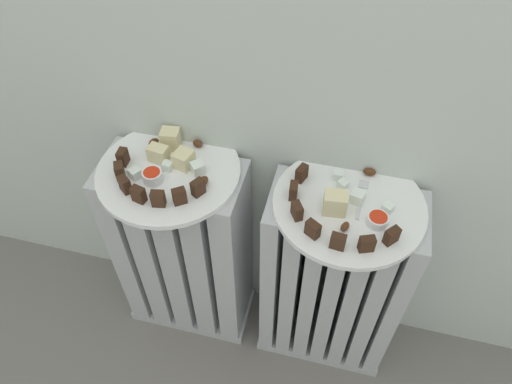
% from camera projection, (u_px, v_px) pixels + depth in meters
% --- Properties ---
extents(radiator_left, '(0.34, 0.17, 0.59)m').
position_uv_depth(radiator_left, '(185.00, 253.00, 1.25)').
color(radiator_left, '#B2B2B7').
rests_on(radiator_left, ground_plane).
extents(radiator_right, '(0.34, 0.17, 0.59)m').
position_uv_depth(radiator_right, '(331.00, 284.00, 1.19)').
color(radiator_right, '#B2B2B7').
rests_on(radiator_right, ground_plane).
extents(plate_left, '(0.31, 0.31, 0.01)m').
position_uv_depth(plate_left, '(169.00, 171.00, 1.02)').
color(plate_left, white).
rests_on(plate_left, radiator_left).
extents(plate_right, '(0.31, 0.31, 0.01)m').
position_uv_depth(plate_right, '(349.00, 205.00, 0.96)').
color(plate_right, white).
rests_on(plate_right, radiator_right).
extents(dark_cake_slice_left_0, '(0.02, 0.03, 0.04)m').
position_uv_depth(dark_cake_slice_left_0, '(123.00, 157.00, 1.02)').
color(dark_cake_slice_left_0, '#382114').
rests_on(dark_cake_slice_left_0, plate_left).
extents(dark_cake_slice_left_1, '(0.03, 0.03, 0.04)m').
position_uv_depth(dark_cake_slice_left_1, '(119.00, 171.00, 0.99)').
color(dark_cake_slice_left_1, '#382114').
rests_on(dark_cake_slice_left_1, plate_left).
extents(dark_cake_slice_left_2, '(0.03, 0.03, 0.04)m').
position_uv_depth(dark_cake_slice_left_2, '(125.00, 185.00, 0.97)').
color(dark_cake_slice_left_2, '#382114').
rests_on(dark_cake_slice_left_2, plate_left).
extents(dark_cake_slice_left_3, '(0.03, 0.02, 0.04)m').
position_uv_depth(dark_cake_slice_left_3, '(138.00, 194.00, 0.95)').
color(dark_cake_slice_left_3, '#382114').
rests_on(dark_cake_slice_left_3, plate_left).
extents(dark_cake_slice_left_4, '(0.03, 0.02, 0.04)m').
position_uv_depth(dark_cake_slice_left_4, '(158.00, 199.00, 0.94)').
color(dark_cake_slice_left_4, '#382114').
rests_on(dark_cake_slice_left_4, plate_left).
extents(dark_cake_slice_left_5, '(0.03, 0.03, 0.04)m').
position_uv_depth(dark_cake_slice_left_5, '(179.00, 196.00, 0.95)').
color(dark_cake_slice_left_5, '#382114').
rests_on(dark_cake_slice_left_5, plate_left).
extents(dark_cake_slice_left_6, '(0.03, 0.03, 0.04)m').
position_uv_depth(dark_cake_slice_left_6, '(198.00, 188.00, 0.96)').
color(dark_cake_slice_left_6, '#382114').
rests_on(dark_cake_slice_left_6, plate_left).
extents(marble_cake_slice_left_0, '(0.04, 0.04, 0.05)m').
position_uv_depth(marble_cake_slice_left_0, '(171.00, 139.00, 1.05)').
color(marble_cake_slice_left_0, beige).
rests_on(marble_cake_slice_left_0, plate_left).
extents(marble_cake_slice_left_1, '(0.05, 0.03, 0.04)m').
position_uv_depth(marble_cake_slice_left_1, '(159.00, 154.00, 1.03)').
color(marble_cake_slice_left_1, beige).
rests_on(marble_cake_slice_left_1, plate_left).
extents(marble_cake_slice_left_2, '(0.05, 0.05, 0.04)m').
position_uv_depth(marble_cake_slice_left_2, '(184.00, 159.00, 1.01)').
color(marble_cake_slice_left_2, beige).
rests_on(marble_cake_slice_left_2, plate_left).
extents(turkish_delight_left_0, '(0.04, 0.04, 0.03)m').
position_uv_depth(turkish_delight_left_0, '(198.00, 168.00, 1.00)').
color(turkish_delight_left_0, white).
rests_on(turkish_delight_left_0, plate_left).
extents(turkish_delight_left_1, '(0.02, 0.02, 0.02)m').
position_uv_depth(turkish_delight_left_1, '(168.00, 166.00, 1.01)').
color(turkish_delight_left_1, white).
rests_on(turkish_delight_left_1, plate_left).
extents(turkish_delight_left_2, '(0.03, 0.03, 0.02)m').
position_uv_depth(turkish_delight_left_2, '(135.00, 173.00, 1.00)').
color(turkish_delight_left_2, white).
rests_on(turkish_delight_left_2, plate_left).
extents(medjool_date_left_0, '(0.03, 0.03, 0.02)m').
position_uv_depth(medjool_date_left_0, '(154.00, 143.00, 1.06)').
color(medjool_date_left_0, '#4C2814').
rests_on(medjool_date_left_0, plate_left).
extents(medjool_date_left_1, '(0.03, 0.02, 0.02)m').
position_uv_depth(medjool_date_left_1, '(198.00, 144.00, 1.06)').
color(medjool_date_left_1, '#4C2814').
rests_on(medjool_date_left_1, plate_left).
extents(medjool_date_left_2, '(0.02, 0.03, 0.02)m').
position_uv_depth(medjool_date_left_2, '(203.00, 181.00, 0.99)').
color(medjool_date_left_2, '#4C2814').
rests_on(medjool_date_left_2, plate_left).
extents(jam_bowl_left, '(0.04, 0.04, 0.03)m').
position_uv_depth(jam_bowl_left, '(152.00, 176.00, 0.99)').
color(jam_bowl_left, white).
rests_on(jam_bowl_left, plate_left).
extents(dark_cake_slice_right_0, '(0.03, 0.03, 0.03)m').
position_uv_depth(dark_cake_slice_right_0, '(302.00, 173.00, 0.99)').
color(dark_cake_slice_right_0, '#382114').
rests_on(dark_cake_slice_right_0, plate_right).
extents(dark_cake_slice_right_1, '(0.02, 0.03, 0.03)m').
position_uv_depth(dark_cake_slice_right_1, '(293.00, 191.00, 0.96)').
color(dark_cake_slice_right_1, '#382114').
rests_on(dark_cake_slice_right_1, plate_right).
extents(dark_cake_slice_right_2, '(0.03, 0.03, 0.03)m').
position_uv_depth(dark_cake_slice_right_2, '(297.00, 211.00, 0.92)').
color(dark_cake_slice_right_2, '#382114').
rests_on(dark_cake_slice_right_2, plate_right).
extents(dark_cake_slice_right_3, '(0.03, 0.03, 0.03)m').
position_uv_depth(dark_cake_slice_right_3, '(313.00, 229.00, 0.89)').
color(dark_cake_slice_right_3, '#382114').
rests_on(dark_cake_slice_right_3, plate_right).
extents(dark_cake_slice_right_4, '(0.03, 0.02, 0.03)m').
position_uv_depth(dark_cake_slice_right_4, '(338.00, 241.00, 0.87)').
color(dark_cake_slice_right_4, '#382114').
rests_on(dark_cake_slice_right_4, plate_right).
extents(dark_cake_slice_right_5, '(0.03, 0.03, 0.03)m').
position_uv_depth(dark_cake_slice_right_5, '(367.00, 244.00, 0.87)').
color(dark_cake_slice_right_5, '#382114').
rests_on(dark_cake_slice_right_5, plate_right).
extents(dark_cake_slice_right_6, '(0.03, 0.03, 0.03)m').
position_uv_depth(dark_cake_slice_right_6, '(392.00, 236.00, 0.88)').
color(dark_cake_slice_right_6, '#382114').
rests_on(dark_cake_slice_right_6, plate_right).
extents(marble_cake_slice_right_0, '(0.05, 0.04, 0.05)m').
position_uv_depth(marble_cake_slice_right_0, '(335.00, 203.00, 0.93)').
color(marble_cake_slice_right_0, beige).
rests_on(marble_cake_slice_right_0, plate_right).
extents(turkish_delight_right_0, '(0.03, 0.03, 0.03)m').
position_uv_depth(turkish_delight_right_0, '(358.00, 197.00, 0.95)').
color(turkish_delight_right_0, white).
rests_on(turkish_delight_right_0, plate_right).
extents(turkish_delight_right_1, '(0.03, 0.03, 0.02)m').
position_uv_depth(turkish_delight_right_1, '(388.00, 208.00, 0.94)').
color(turkish_delight_right_1, white).
rests_on(turkish_delight_right_1, plate_right).
extents(turkish_delight_right_2, '(0.03, 0.03, 0.02)m').
position_uv_depth(turkish_delight_right_2, '(343.00, 185.00, 0.98)').
color(turkish_delight_right_2, white).
rests_on(turkish_delight_right_2, plate_right).
extents(turkish_delight_right_3, '(0.02, 0.02, 0.02)m').
position_uv_depth(turkish_delight_right_3, '(338.00, 175.00, 1.00)').
color(turkish_delight_right_3, white).
rests_on(turkish_delight_right_3, plate_right).
extents(medjool_date_right_0, '(0.03, 0.02, 0.02)m').
position_uv_depth(medjool_date_right_0, '(370.00, 172.00, 1.00)').
color(medjool_date_right_0, '#4C2814').
rests_on(medjool_date_right_0, plate_right).
extents(medjool_date_right_1, '(0.02, 0.03, 0.01)m').
position_uv_depth(medjool_date_right_1, '(345.00, 227.00, 0.91)').
color(medjool_date_right_1, '#4C2814').
rests_on(medjool_date_right_1, plate_right).
extents(jam_bowl_right, '(0.04, 0.04, 0.02)m').
position_uv_depth(jam_bowl_right, '(378.00, 219.00, 0.92)').
color(jam_bowl_right, white).
rests_on(jam_bowl_right, plate_right).
extents(fork, '(0.02, 0.11, 0.00)m').
position_uv_depth(fork, '(361.00, 196.00, 0.97)').
color(fork, silver).
rests_on(fork, plate_right).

